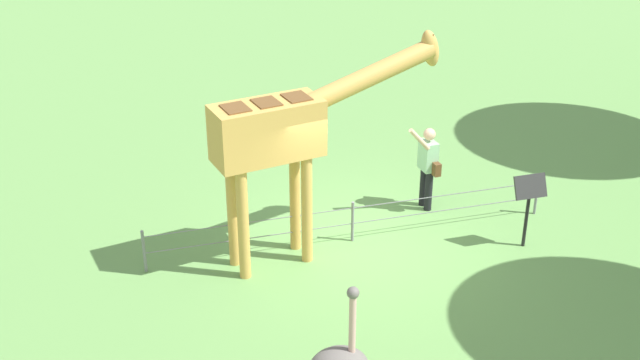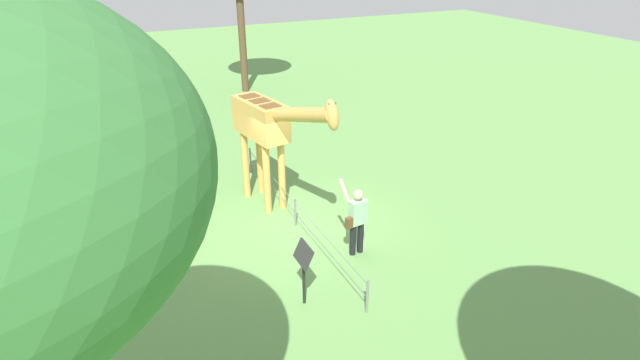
{
  "view_description": "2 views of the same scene",
  "coord_description": "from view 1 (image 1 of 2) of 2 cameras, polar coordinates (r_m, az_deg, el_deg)",
  "views": [
    {
      "loc": [
        -3.86,
        -11.38,
        7.18
      ],
      "look_at": [
        -0.59,
        0.01,
        1.27
      ],
      "focal_mm": 45.64,
      "sensor_mm": 36.0,
      "label": 1
    },
    {
      "loc": [
        9.91,
        -3.93,
        6.44
      ],
      "look_at": [
        0.62,
        0.43,
        1.44
      ],
      "focal_mm": 28.29,
      "sensor_mm": 36.0,
      "label": 2
    }
  ],
  "objects": [
    {
      "name": "visitor",
      "position": [
        14.79,
        7.55,
        1.16
      ],
      "size": [
        0.62,
        0.58,
        1.71
      ],
      "color": "black",
      "rests_on": "ground_plane"
    },
    {
      "name": "info_sign",
      "position": [
        13.86,
        14.46,
        -1.11
      ],
      "size": [
        0.56,
        0.21,
        1.32
      ],
      "color": "black",
      "rests_on": "ground_plane"
    },
    {
      "name": "ground_plane",
      "position": [
        14.0,
        2.33,
        -4.37
      ],
      "size": [
        60.0,
        60.0,
        0.0
      ],
      "primitive_type": "plane",
      "color": "#60934C"
    },
    {
      "name": "giraffe",
      "position": [
        12.57,
        -2.23,
        3.36
      ],
      "size": [
        3.99,
        1.24,
        3.57
      ],
      "color": "gold",
      "rests_on": "ground_plane"
    },
    {
      "name": "wire_fence",
      "position": [
        13.84,
        2.3,
        -2.83
      ],
      "size": [
        7.05,
        0.05,
        0.75
      ],
      "color": "slate",
      "rests_on": "ground_plane"
    }
  ]
}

